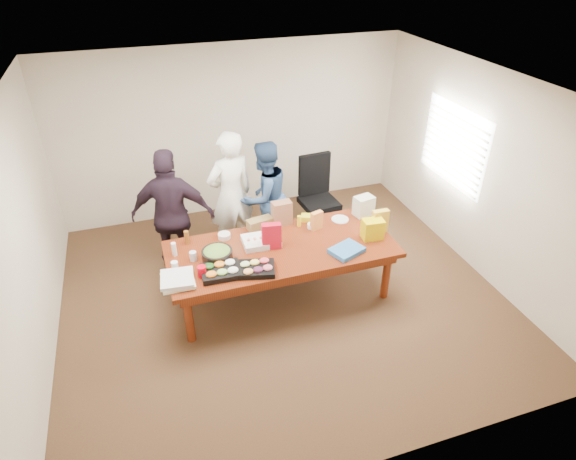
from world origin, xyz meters
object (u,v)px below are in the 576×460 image
object	(u,v)px
person_right	(264,197)
conference_table	(282,271)
salad_bowl	(217,255)
office_chair	(319,200)
sheet_cake	(261,241)
person_center	(231,196)

from	to	relation	value
person_right	conference_table	bearing A→B (deg)	58.62
conference_table	salad_bowl	size ratio (longest dim) A/B	7.64
person_right	salad_bowl	bearing A→B (deg)	26.51
office_chair	salad_bowl	size ratio (longest dim) A/B	3.26
conference_table	person_right	world-z (taller)	person_right
office_chair	person_right	distance (m)	0.90
office_chair	sheet_cake	world-z (taller)	office_chair
sheet_cake	office_chair	bearing A→B (deg)	43.41
person_center	salad_bowl	bearing A→B (deg)	53.93
person_right	sheet_cake	world-z (taller)	person_right
conference_table	person_center	size ratio (longest dim) A/B	1.50
office_chair	salad_bowl	distance (m)	2.18
sheet_cake	person_right	bearing A→B (deg)	73.29
office_chair	sheet_cake	distance (m)	1.63
person_right	salad_bowl	distance (m)	1.49
conference_table	sheet_cake	distance (m)	0.49
conference_table	office_chair	distance (m)	1.60
office_chair	person_center	size ratio (longest dim) A/B	0.64
person_center	person_right	distance (m)	0.50
conference_table	person_right	size ratio (longest dim) A/B	1.69
person_right	office_chair	bearing A→B (deg)	158.09
person_center	conference_table	bearing A→B (deg)	91.53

